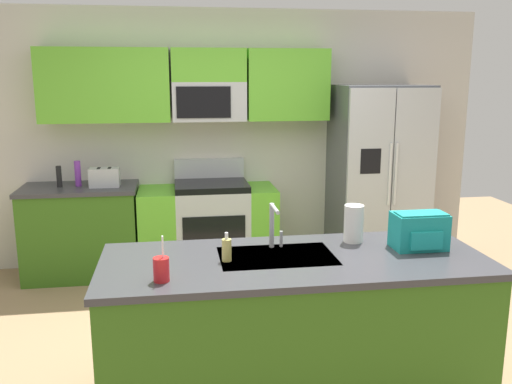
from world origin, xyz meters
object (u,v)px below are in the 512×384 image
at_px(soap_dispenser, 227,250).
at_px(backpack, 419,230).
at_px(paper_towel_roll, 354,224).
at_px(refrigerator, 378,177).
at_px(pepper_mill, 59,176).
at_px(sink_faucet, 274,222).
at_px(bottle_purple, 78,174).
at_px(toaster, 105,177).
at_px(drink_cup_red, 161,269).
at_px(range_oven, 208,227).

bearing_deg(soap_dispenser, backpack, 2.57).
xyz_separation_m(soap_dispenser, paper_towel_roll, (0.84, 0.25, 0.05)).
distance_m(refrigerator, pepper_mill, 3.16).
bearing_deg(sink_faucet, paper_towel_roll, 6.62).
bearing_deg(soap_dispenser, bottle_purple, 116.83).
bearing_deg(soap_dispenser, sink_faucet, 31.42).
bearing_deg(pepper_mill, sink_faucet, -52.23).
xyz_separation_m(toaster, drink_cup_red, (0.58, -2.57, -0.02)).
bearing_deg(backpack, pepper_mill, 138.11).
distance_m(range_oven, paper_towel_roll, 2.33).
bearing_deg(drink_cup_red, soap_dispenser, 35.72).
height_order(drink_cup_red, backpack, drink_cup_red).
relative_size(toaster, bottle_purple, 1.14).
height_order(toaster, paper_towel_roll, paper_towel_roll).
distance_m(bottle_purple, sink_faucet, 2.65).
distance_m(toaster, pepper_mill, 0.43).
height_order(pepper_mill, backpack, backpack).
height_order(range_oven, drink_cup_red, drink_cup_red).
height_order(toaster, soap_dispenser, toaster).
bearing_deg(sink_faucet, drink_cup_red, -146.19).
distance_m(pepper_mill, backpack, 3.44).
distance_m(refrigerator, soap_dispenser, 2.90).
distance_m(toaster, sink_faucet, 2.46).
height_order(refrigerator, toaster, refrigerator).
relative_size(refrigerator, bottle_purple, 7.56).
relative_size(range_oven, soap_dispenser, 8.00).
bearing_deg(refrigerator, pepper_mill, 178.74).
relative_size(range_oven, backpack, 4.25).
height_order(sink_faucet, paper_towel_roll, sink_faucet).
bearing_deg(drink_cup_red, bottle_purple, 107.55).
bearing_deg(pepper_mill, refrigerator, -1.26).
relative_size(drink_cup_red, backpack, 0.77).
bearing_deg(refrigerator, range_oven, 177.64).
relative_size(paper_towel_roll, backpack, 0.75).
xyz_separation_m(pepper_mill, soap_dispenser, (1.37, -2.35, -0.03)).
height_order(range_oven, sink_faucet, sink_faucet).
distance_m(pepper_mill, paper_towel_roll, 3.05).
bearing_deg(range_oven, sink_faucet, -82.94).
relative_size(toaster, sink_faucet, 0.99).
height_order(toaster, drink_cup_red, drink_cup_red).
distance_m(bottle_purple, soap_dispenser, 2.66).
distance_m(soap_dispenser, paper_towel_roll, 0.88).
bearing_deg(range_oven, paper_towel_roll, -69.18).
bearing_deg(refrigerator, drink_cup_red, -130.20).
bearing_deg(sink_faucet, toaster, 120.60).
relative_size(soap_dispenser, backpack, 0.53).
distance_m(pepper_mill, bottle_purple, 0.17).
bearing_deg(backpack, soap_dispenser, -177.43).
bearing_deg(drink_cup_red, pepper_mill, 111.00).
bearing_deg(sink_faucet, pepper_mill, 127.77).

